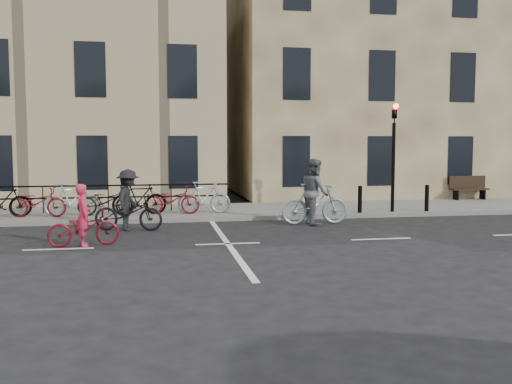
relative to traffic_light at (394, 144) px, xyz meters
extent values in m
plane|color=black|center=(-6.20, -4.34, -2.45)|extent=(120.00, 120.00, 0.00)
cube|color=slate|center=(-10.20, 1.66, -2.38)|extent=(46.00, 4.00, 0.15)
cube|color=#867551|center=(2.80, 8.66, 3.70)|extent=(14.00, 10.00, 12.00)
cylinder|color=black|center=(0.00, 0.01, -0.80)|extent=(0.12, 0.12, 3.00)
imported|color=black|center=(0.00, 0.01, 1.15)|extent=(0.15, 0.18, 0.90)
sphere|color=#FF0C05|center=(0.00, -0.11, 1.25)|extent=(0.18, 0.18, 0.18)
cylinder|color=black|center=(-1.20, -0.09, -1.85)|extent=(0.14, 0.14, 0.90)
cylinder|color=black|center=(1.20, -0.09, -1.85)|extent=(0.14, 0.14, 0.90)
cube|color=black|center=(4.20, 3.31, -2.10)|extent=(0.06, 0.38, 0.40)
cube|color=black|center=(5.40, 3.31, -2.10)|extent=(0.06, 0.38, 0.40)
cube|color=black|center=(4.80, 3.31, -1.87)|extent=(1.60, 0.40, 0.06)
cube|color=black|center=(4.80, 3.49, -1.58)|extent=(1.60, 0.06, 0.50)
cube|color=black|center=(-10.02, 1.56, -1.83)|extent=(9.35, 0.04, 0.95)
imported|color=black|center=(-12.65, 0.66, -1.78)|extent=(1.75, 0.49, 1.05)
imported|color=maroon|center=(-11.60, 0.66, -1.83)|extent=(1.80, 0.63, 0.95)
imported|color=#80A2A8|center=(-10.55, 0.66, -1.78)|extent=(1.75, 0.49, 1.05)
imported|color=black|center=(-9.50, 0.66, -1.83)|extent=(1.80, 0.63, 0.95)
imported|color=black|center=(-8.45, 0.66, -1.78)|extent=(1.75, 0.49, 1.05)
imported|color=maroon|center=(-7.40, 0.66, -1.83)|extent=(1.80, 0.63, 0.95)
imported|color=#80A2A8|center=(-6.35, 0.66, -1.78)|extent=(1.75, 0.49, 1.05)
imported|color=maroon|center=(-9.66, -3.98, -2.01)|extent=(1.76, 0.88, 0.89)
imported|color=#EA2950|center=(-9.66, -3.98, -1.70)|extent=(0.45, 0.60, 1.50)
imported|color=#80A2A8|center=(-3.16, -1.46, -1.83)|extent=(2.09, 0.62, 1.25)
imported|color=#5B5B60|center=(-3.16, -1.46, -1.45)|extent=(0.78, 0.99, 2.01)
imported|color=black|center=(-8.70, -1.71, -1.94)|extent=(2.06, 1.15, 1.03)
imported|color=black|center=(-8.70, -1.71, -1.58)|extent=(0.91, 1.25, 1.74)
camera|label=1|loc=(-7.95, -18.13, 0.05)|focal=40.00mm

